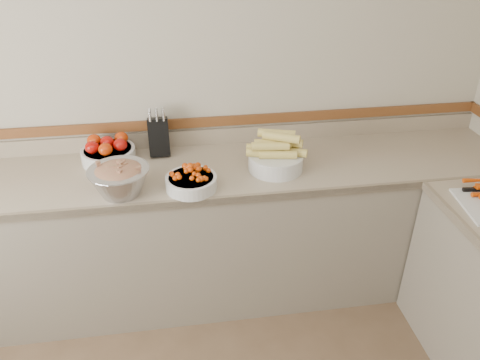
{
  "coord_description": "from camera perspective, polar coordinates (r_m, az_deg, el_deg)",
  "views": [
    {
      "loc": [
        0.05,
        -0.65,
        2.19
      ],
      "look_at": [
        0.35,
        1.35,
        1.0
      ],
      "focal_mm": 35.0,
      "sensor_mm": 36.0,
      "label": 1
    }
  ],
  "objects": [
    {
      "name": "back_wall",
      "position": [
        2.79,
        -9.3,
        11.53
      ],
      "size": [
        4.0,
        0.0,
        4.0
      ],
      "primitive_type": "plane",
      "rotation": [
        1.57,
        0.0,
        0.0
      ],
      "color": "#B1A792",
      "rests_on": "ground_plane"
    },
    {
      "name": "counter_back",
      "position": [
        2.9,
        -7.87,
        -6.6
      ],
      "size": [
        4.0,
        0.65,
        1.08
      ],
      "color": "gray",
      "rests_on": "ground_plane"
    },
    {
      "name": "knife_block",
      "position": [
        2.81,
        -9.88,
        5.34
      ],
      "size": [
        0.12,
        0.15,
        0.29
      ],
      "color": "black",
      "rests_on": "counter_back"
    },
    {
      "name": "tomato_bowl",
      "position": [
        2.8,
        -15.78,
        3.33
      ],
      "size": [
        0.31,
        0.31,
        0.15
      ],
      "color": "silver",
      "rests_on": "counter_back"
    },
    {
      "name": "cherry_tomato_bowl",
      "position": [
        2.45,
        -5.93,
        -0.04
      ],
      "size": [
        0.27,
        0.27,
        0.15
      ],
      "color": "silver",
      "rests_on": "counter_back"
    },
    {
      "name": "corn_bowl",
      "position": [
        2.62,
        4.39,
        2.92
      ],
      "size": [
        0.34,
        0.31,
        0.23
      ],
      "color": "silver",
      "rests_on": "counter_back"
    },
    {
      "name": "rhubarb_bowl",
      "position": [
        2.45,
        -14.49,
        0.18
      ],
      "size": [
        0.31,
        0.31,
        0.18
      ],
      "color": "#B2B2BA",
      "rests_on": "counter_back"
    }
  ]
}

